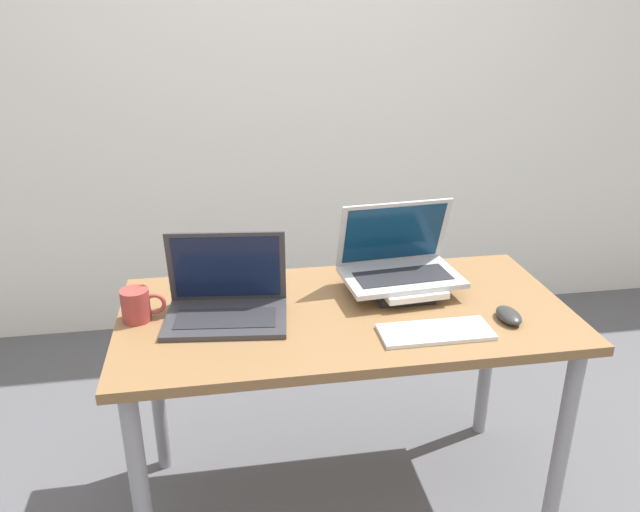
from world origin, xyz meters
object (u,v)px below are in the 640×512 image
(mouse, at_px, (509,315))
(laptop_left, at_px, (226,301))
(wireless_keyboard, at_px, (436,332))
(mug, at_px, (137,305))
(laptop_on_books, at_px, (399,262))
(book_stack, at_px, (402,284))

(mouse, bearing_deg, laptop_left, 168.63)
(laptop_left, relative_size, mouse, 3.39)
(laptop_left, xyz_separation_m, wireless_keyboard, (0.57, -0.20, -0.04))
(mug, bearing_deg, laptop_left, -4.00)
(laptop_on_books, bearing_deg, laptop_left, -169.95)
(mouse, height_order, mug, mug)
(wireless_keyboard, bearing_deg, mouse, 9.83)
(wireless_keyboard, relative_size, mug, 2.48)
(laptop_left, xyz_separation_m, mug, (-0.25, 0.02, -0.00))
(book_stack, xyz_separation_m, mouse, (0.25, -0.24, -0.01))
(laptop_on_books, relative_size, wireless_keyboard, 1.21)
(wireless_keyboard, bearing_deg, mug, 165.05)
(mug, bearing_deg, book_stack, 4.23)
(laptop_on_books, height_order, mouse, laptop_on_books)
(mug, bearing_deg, laptop_on_books, 5.63)
(book_stack, relative_size, wireless_keyboard, 0.89)
(laptop_on_books, height_order, mug, laptop_on_books)
(laptop_left, bearing_deg, laptop_on_books, 10.05)
(laptop_on_books, distance_m, mug, 0.81)
(wireless_keyboard, xyz_separation_m, mug, (-0.83, 0.22, 0.04))
(laptop_left, height_order, wireless_keyboard, laptop_left)
(wireless_keyboard, height_order, mug, mug)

